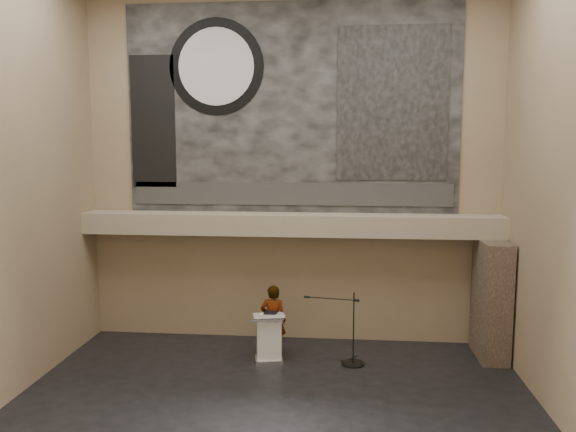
# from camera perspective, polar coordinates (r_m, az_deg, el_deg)

# --- Properties ---
(floor) EXTENTS (10.00, 10.00, 0.00)m
(floor) POSITION_cam_1_polar(r_m,az_deg,el_deg) (10.85, -1.68, -19.24)
(floor) COLOR black
(floor) RESTS_ON ground
(wall_back) EXTENTS (10.00, 0.02, 8.50)m
(wall_back) POSITION_cam_1_polar(r_m,az_deg,el_deg) (13.70, 0.32, 4.78)
(wall_back) COLOR #8A7457
(wall_back) RESTS_ON floor
(wall_front) EXTENTS (10.00, 0.02, 8.50)m
(wall_front) POSITION_cam_1_polar(r_m,az_deg,el_deg) (5.80, -6.72, 1.35)
(wall_front) COLOR #8A7457
(wall_front) RESTS_ON floor
(wall_right) EXTENTS (0.02, 8.00, 8.50)m
(wall_right) POSITION_cam_1_polar(r_m,az_deg,el_deg) (10.37, 26.85, 3.20)
(wall_right) COLOR #8A7457
(wall_right) RESTS_ON floor
(soffit) EXTENTS (10.00, 0.80, 0.50)m
(soffit) POSITION_cam_1_polar(r_m,az_deg,el_deg) (13.43, 0.16, -0.84)
(soffit) COLOR gray
(soffit) RESTS_ON wall_back
(sprinkler_left) EXTENTS (0.04, 0.04, 0.06)m
(sprinkler_left) POSITION_cam_1_polar(r_m,az_deg,el_deg) (13.66, -6.56, -1.94)
(sprinkler_left) COLOR #B2893D
(sprinkler_left) RESTS_ON soffit
(sprinkler_right) EXTENTS (0.04, 0.04, 0.06)m
(sprinkler_right) POSITION_cam_1_polar(r_m,az_deg,el_deg) (13.38, 8.27, -2.16)
(sprinkler_right) COLOR #B2893D
(sprinkler_right) RESTS_ON soffit
(banner) EXTENTS (8.00, 0.05, 5.00)m
(banner) POSITION_cam_1_polar(r_m,az_deg,el_deg) (13.69, 0.31, 10.85)
(banner) COLOR black
(banner) RESTS_ON wall_back
(banner_text_strip) EXTENTS (7.76, 0.02, 0.55)m
(banner_text_strip) POSITION_cam_1_polar(r_m,az_deg,el_deg) (13.67, 0.29, 2.26)
(banner_text_strip) COLOR #2B2B2B
(banner_text_strip) RESTS_ON banner
(banner_clock_rim) EXTENTS (2.30, 0.02, 2.30)m
(banner_clock_rim) POSITION_cam_1_polar(r_m,az_deg,el_deg) (14.02, -7.30, 14.81)
(banner_clock_rim) COLOR black
(banner_clock_rim) RESTS_ON banner
(banner_clock_face) EXTENTS (1.84, 0.02, 1.84)m
(banner_clock_face) POSITION_cam_1_polar(r_m,az_deg,el_deg) (14.00, -7.32, 14.83)
(banner_clock_face) COLOR silver
(banner_clock_face) RESTS_ON banner
(banner_building_print) EXTENTS (2.60, 0.02, 3.60)m
(banner_building_print) POSITION_cam_1_polar(r_m,az_deg,el_deg) (13.65, 10.57, 11.16)
(banner_building_print) COLOR black
(banner_building_print) RESTS_ON banner
(banner_brick_print) EXTENTS (1.10, 0.02, 3.20)m
(banner_brick_print) POSITION_cam_1_polar(r_m,az_deg,el_deg) (14.34, -13.55, 9.29)
(banner_brick_print) COLOR black
(banner_brick_print) RESTS_ON banner
(stone_pier) EXTENTS (0.60, 1.40, 2.70)m
(stone_pier) POSITION_cam_1_polar(r_m,az_deg,el_deg) (13.69, 19.94, -7.96)
(stone_pier) COLOR #403127
(stone_pier) RESTS_ON floor
(lectern) EXTENTS (0.77, 0.62, 1.13)m
(lectern) POSITION_cam_1_polar(r_m,az_deg,el_deg) (12.86, -1.96, -12.24)
(lectern) COLOR silver
(lectern) RESTS_ON floor
(binder) EXTENTS (0.31, 0.27, 0.04)m
(binder) POSITION_cam_1_polar(r_m,az_deg,el_deg) (12.68, -1.78, -9.83)
(binder) COLOR black
(binder) RESTS_ON lectern
(papers) EXTENTS (0.25, 0.30, 0.00)m
(papers) POSITION_cam_1_polar(r_m,az_deg,el_deg) (12.63, -2.37, -9.97)
(papers) COLOR white
(papers) RESTS_ON lectern
(speaker_person) EXTENTS (0.63, 0.44, 1.65)m
(speaker_person) POSITION_cam_1_polar(r_m,az_deg,el_deg) (13.14, -1.51, -10.54)
(speaker_person) COLOR white
(speaker_person) RESTS_ON floor
(mic_stand) EXTENTS (1.36, 0.52, 1.63)m
(mic_stand) POSITION_cam_1_polar(r_m,az_deg,el_deg) (12.89, 6.47, -13.73)
(mic_stand) COLOR black
(mic_stand) RESTS_ON floor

